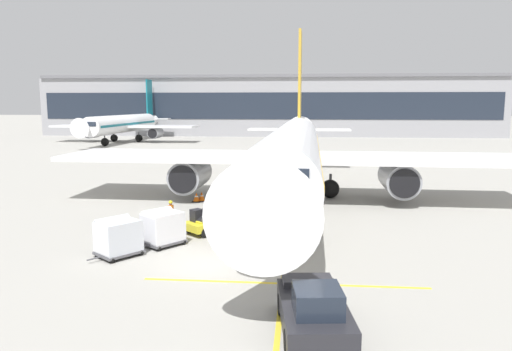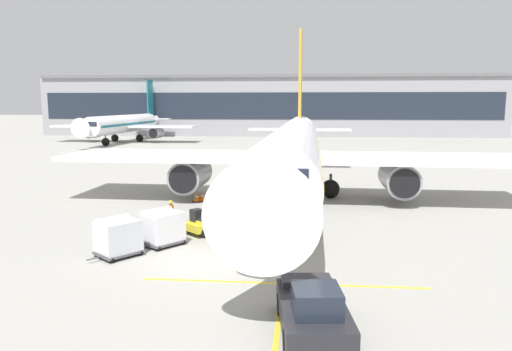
{
  "view_description": "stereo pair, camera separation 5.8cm",
  "coord_description": "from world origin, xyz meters",
  "px_view_note": "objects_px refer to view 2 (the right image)",
  "views": [
    {
      "loc": [
        4.3,
        -21.34,
        7.43
      ],
      "look_at": [
        1.67,
        7.44,
        3.13
      ],
      "focal_mm": 33.75,
      "sensor_mm": 36.0,
      "label": 1
    },
    {
      "loc": [
        4.36,
        -21.33,
        7.43
      ],
      "look_at": [
        1.67,
        7.44,
        3.13
      ],
      "focal_mm": 33.75,
      "sensor_mm": 36.0,
      "label": 2
    }
  ],
  "objects_px": {
    "parked_airplane": "(293,151)",
    "distant_airplane": "(125,124)",
    "ground_crew_by_loader": "(228,219)",
    "safety_cone_wingtip": "(202,196)",
    "safety_cone_engine_keepout": "(227,193)",
    "ground_crew_by_carts": "(171,213)",
    "belt_loader": "(216,216)",
    "pushback_tug": "(313,309)",
    "baggage_cart_lead": "(162,227)",
    "safety_cone_nose_mark": "(197,197)",
    "baggage_cart_second": "(118,236)"
  },
  "relations": [
    {
      "from": "pushback_tug",
      "to": "ground_crew_by_loader",
      "type": "bearing_deg",
      "value": 111.71
    },
    {
      "from": "belt_loader",
      "to": "pushback_tug",
      "type": "distance_m",
      "value": 13.58
    },
    {
      "from": "distant_airplane",
      "to": "ground_crew_by_carts",
      "type": "bearing_deg",
      "value": -67.5
    },
    {
      "from": "baggage_cart_second",
      "to": "pushback_tug",
      "type": "xyz_separation_m",
      "value": [
        9.38,
        -7.27,
        -0.17
      ]
    },
    {
      "from": "parked_airplane",
      "to": "distant_airplane",
      "type": "xyz_separation_m",
      "value": [
        -33.88,
        54.91,
        -0.31
      ]
    },
    {
      "from": "parked_airplane",
      "to": "safety_cone_nose_mark",
      "type": "relative_size",
      "value": 63.73
    },
    {
      "from": "baggage_cart_lead",
      "to": "baggage_cart_second",
      "type": "height_order",
      "value": "same"
    },
    {
      "from": "parked_airplane",
      "to": "pushback_tug",
      "type": "xyz_separation_m",
      "value": [
        1.08,
        -22.4,
        -3.01
      ]
    },
    {
      "from": "baggage_cart_lead",
      "to": "distant_airplane",
      "type": "distance_m",
      "value": 73.3
    },
    {
      "from": "parked_airplane",
      "to": "safety_cone_wingtip",
      "type": "bearing_deg",
      "value": -169.53
    },
    {
      "from": "belt_loader",
      "to": "safety_cone_engine_keepout",
      "type": "bearing_deg",
      "value": 95.12
    },
    {
      "from": "baggage_cart_second",
      "to": "ground_crew_by_carts",
      "type": "xyz_separation_m",
      "value": [
        1.21,
        5.38,
        -0.0
      ]
    },
    {
      "from": "distant_airplane",
      "to": "safety_cone_nose_mark",
      "type": "bearing_deg",
      "value": -64.82
    },
    {
      "from": "ground_crew_by_loader",
      "to": "ground_crew_by_carts",
      "type": "xyz_separation_m",
      "value": [
        -3.62,
        1.22,
        0.0
      ]
    },
    {
      "from": "ground_crew_by_loader",
      "to": "safety_cone_wingtip",
      "type": "height_order",
      "value": "ground_crew_by_loader"
    },
    {
      "from": "pushback_tug",
      "to": "safety_cone_nose_mark",
      "type": "bearing_deg",
      "value": 111.97
    },
    {
      "from": "ground_crew_by_carts",
      "to": "safety_cone_wingtip",
      "type": "xyz_separation_m",
      "value": [
        0.13,
        8.47,
        -0.64
      ]
    },
    {
      "from": "baggage_cart_second",
      "to": "distant_airplane",
      "type": "distance_m",
      "value": 74.61
    },
    {
      "from": "belt_loader",
      "to": "ground_crew_by_loader",
      "type": "xyz_separation_m",
      "value": [
        0.84,
        -1.03,
        0.08
      ]
    },
    {
      "from": "safety_cone_wingtip",
      "to": "ground_crew_by_carts",
      "type": "bearing_deg",
      "value": -90.87
    },
    {
      "from": "parked_airplane",
      "to": "ground_crew_by_loader",
      "type": "distance_m",
      "value": 11.85
    },
    {
      "from": "parked_airplane",
      "to": "baggage_cart_second",
      "type": "relative_size",
      "value": 17.63
    },
    {
      "from": "baggage_cart_lead",
      "to": "safety_cone_engine_keepout",
      "type": "xyz_separation_m",
      "value": [
        1.41,
        13.38,
        -0.62
      ]
    },
    {
      "from": "belt_loader",
      "to": "safety_cone_wingtip",
      "type": "xyz_separation_m",
      "value": [
        -2.65,
        8.65,
        -0.56
      ]
    },
    {
      "from": "pushback_tug",
      "to": "distant_airplane",
      "type": "distance_m",
      "value": 84.89
    },
    {
      "from": "distant_airplane",
      "to": "belt_loader",
      "type": "bearing_deg",
      "value": -65.49
    },
    {
      "from": "safety_cone_engine_keepout",
      "to": "distant_airplane",
      "type": "bearing_deg",
      "value": 117.67
    },
    {
      "from": "pushback_tug",
      "to": "safety_cone_engine_keepout",
      "type": "bearing_deg",
      "value": 105.55
    },
    {
      "from": "parked_airplane",
      "to": "safety_cone_nose_mark",
      "type": "bearing_deg",
      "value": -167.62
    },
    {
      "from": "baggage_cart_lead",
      "to": "baggage_cart_second",
      "type": "bearing_deg",
      "value": -129.19
    },
    {
      "from": "safety_cone_wingtip",
      "to": "safety_cone_engine_keepout",
      "type": "bearing_deg",
      "value": 42.13
    },
    {
      "from": "baggage_cart_lead",
      "to": "distant_airplane",
      "type": "xyz_separation_m",
      "value": [
        -27.23,
        68.01,
        2.53
      ]
    },
    {
      "from": "ground_crew_by_carts",
      "to": "ground_crew_by_loader",
      "type": "bearing_deg",
      "value": -18.56
    },
    {
      "from": "safety_cone_wingtip",
      "to": "safety_cone_nose_mark",
      "type": "distance_m",
      "value": 0.47
    },
    {
      "from": "ground_crew_by_carts",
      "to": "distant_airplane",
      "type": "bearing_deg",
      "value": 112.5
    },
    {
      "from": "safety_cone_engine_keepout",
      "to": "distant_airplane",
      "type": "height_order",
      "value": "distant_airplane"
    },
    {
      "from": "baggage_cart_lead",
      "to": "safety_cone_nose_mark",
      "type": "distance_m",
      "value": 11.54
    },
    {
      "from": "pushback_tug",
      "to": "parked_airplane",
      "type": "bearing_deg",
      "value": 92.76
    },
    {
      "from": "safety_cone_wingtip",
      "to": "distant_airplane",
      "type": "distance_m",
      "value": 62.39
    },
    {
      "from": "baggage_cart_second",
      "to": "safety_cone_nose_mark",
      "type": "relative_size",
      "value": 3.61
    },
    {
      "from": "pushback_tug",
      "to": "ground_crew_by_carts",
      "type": "distance_m",
      "value": 15.06
    },
    {
      "from": "safety_cone_nose_mark",
      "to": "parked_airplane",
      "type": "bearing_deg",
      "value": 12.38
    },
    {
      "from": "belt_loader",
      "to": "baggage_cart_lead",
      "type": "relative_size",
      "value": 1.77
    },
    {
      "from": "ground_crew_by_loader",
      "to": "ground_crew_by_carts",
      "type": "distance_m",
      "value": 3.82
    },
    {
      "from": "safety_cone_nose_mark",
      "to": "distant_airplane",
      "type": "xyz_separation_m",
      "value": [
        -26.57,
        56.51,
        3.18
      ]
    },
    {
      "from": "baggage_cart_second",
      "to": "pushback_tug",
      "type": "bearing_deg",
      "value": -37.78
    },
    {
      "from": "ground_crew_by_loader",
      "to": "safety_cone_engine_keepout",
      "type": "xyz_separation_m",
      "value": [
        -1.76,
        11.25,
        -0.62
      ]
    },
    {
      "from": "baggage_cart_lead",
      "to": "pushback_tug",
      "type": "height_order",
      "value": "baggage_cart_lead"
    },
    {
      "from": "baggage_cart_lead",
      "to": "safety_cone_wingtip",
      "type": "bearing_deg",
      "value": 91.55
    },
    {
      "from": "ground_crew_by_loader",
      "to": "baggage_cart_lead",
      "type": "bearing_deg",
      "value": -146.03
    }
  ]
}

